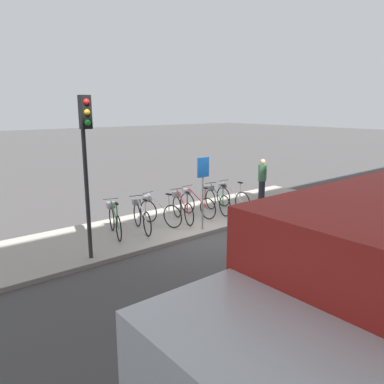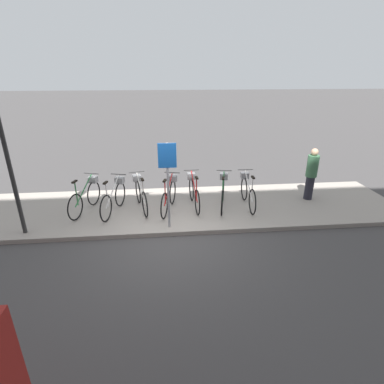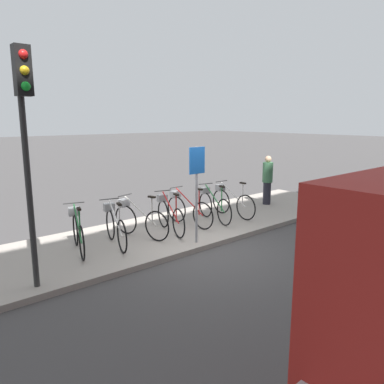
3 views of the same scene
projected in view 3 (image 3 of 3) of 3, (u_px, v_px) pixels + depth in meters
name	position (u px, v px, depth m)	size (l,w,h in m)	color
ground_plane	(205.00, 250.00, 8.56)	(120.00, 120.00, 0.00)	#423F3F
sidewalk	(165.00, 233.00, 9.69)	(13.88, 3.08, 0.12)	#9E9389
parked_bicycle_0	(78.00, 231.00, 8.08)	(0.64, 1.68, 1.07)	black
parked_bicycle_1	(115.00, 225.00, 8.49)	(0.59, 1.70, 1.07)	black
parked_bicycle_2	(138.00, 218.00, 9.08)	(0.59, 1.70, 1.07)	black
parked_bicycle_3	(169.00, 214.00, 9.50)	(0.60, 1.70, 1.07)	black
parked_bicycle_4	(187.00, 208.00, 10.09)	(0.46, 1.75, 1.07)	black
parked_bicycle_5	(213.00, 204.00, 10.55)	(0.56, 1.71, 1.07)	black
parked_bicycle_6	(231.00, 201.00, 11.03)	(0.46, 1.75, 1.07)	black
pedestrian	(267.00, 179.00, 12.49)	(0.34, 0.34, 1.63)	#23232D
traffic_light	(25.00, 121.00, 5.85)	(0.24, 0.40, 3.93)	#2D2D2D
sign_post	(197.00, 178.00, 8.46)	(0.44, 0.07, 2.22)	#99999E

